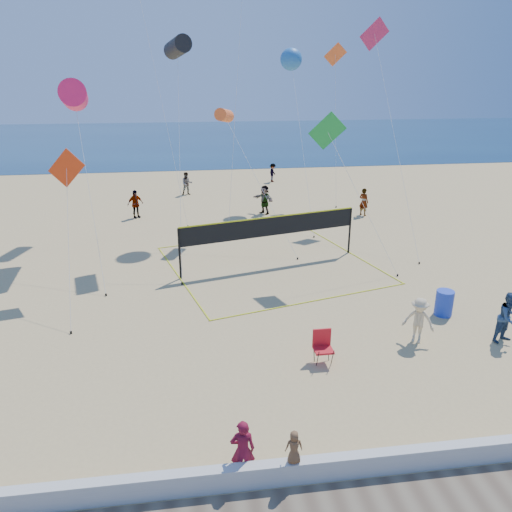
{
  "coord_description": "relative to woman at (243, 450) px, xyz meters",
  "views": [
    {
      "loc": [
        -3.36,
        -11.99,
        9.11
      ],
      "look_at": [
        -1.4,
        2.0,
        3.87
      ],
      "focal_mm": 35.0,
      "sensor_mm": 36.0,
      "label": 1
    }
  ],
  "objects": [
    {
      "name": "far_person_4",
      "position": [
        6.49,
        33.41,
        -0.0
      ],
      "size": [
        1.01,
        1.19,
        1.6
      ],
      "primitive_type": "imported",
      "rotation": [
        0.0,
        0.0,
        1.09
      ],
      "color": "gray",
      "rests_on": "ground"
    },
    {
      "name": "volleyball_net",
      "position": [
        2.96,
        13.7,
        0.92
      ],
      "size": [
        11.41,
        11.31,
        2.51
      ],
      "rotation": [
        0.0,
        0.0,
        0.26
      ],
      "color": "black",
      "rests_on": "ground"
    },
    {
      "name": "camp_chair",
      "position": [
        3.19,
        4.67,
        -0.15
      ],
      "size": [
        0.62,
        0.76,
        1.27
      ],
      "rotation": [
        0.0,
        0.0,
        0.0
      ],
      "color": "red",
      "rests_on": "ground"
    },
    {
      "name": "kite_7",
      "position": [
        6.51,
        26.78,
        9.08
      ],
      "size": [
        1.72,
        10.05,
        10.64
      ],
      "rotation": [
        0.0,
        0.0,
        -0.17
      ],
      "color": "#2365B4",
      "rests_on": "ground"
    },
    {
      "name": "toddler",
      "position": [
        1.15,
        -0.31,
        0.21
      ],
      "size": [
        0.42,
        0.29,
        0.84
      ],
      "primitive_type": "imported",
      "rotation": [
        0.0,
        0.0,
        3.09
      ],
      "color": "brown",
      "rests_on": "seawall"
    },
    {
      "name": "seawall",
      "position": [
        2.37,
        -0.3,
        -0.51
      ],
      "size": [
        32.0,
        0.3,
        0.6
      ],
      "primitive_type": "cube",
      "color": "silver",
      "rests_on": "ground"
    },
    {
      "name": "kite_0",
      "position": [
        -6.24,
        17.2,
        7.2
      ],
      "size": [
        2.47,
        7.84,
        8.85
      ],
      "rotation": [
        0.0,
        0.0,
        0.16
      ],
      "color": "#FE1E5D",
      "rests_on": "ground"
    },
    {
      "name": "bystander_a",
      "position": [
        10.06,
        5.07,
        0.14
      ],
      "size": [
        1.09,
        0.95,
        1.88
      ],
      "primitive_type": "imported",
      "rotation": [
        0.0,
        0.0,
        0.3
      ],
      "color": "navy",
      "rests_on": "ground"
    },
    {
      "name": "kite_4",
      "position": [
        5.41,
        12.54,
        5.55
      ],
      "size": [
        4.23,
        1.69,
        7.5
      ],
      "rotation": [
        0.0,
        0.0,
        -0.32
      ],
      "color": "green",
      "rests_on": "ground"
    },
    {
      "name": "trash_barrel",
      "position": [
        8.87,
        7.32,
        -0.29
      ],
      "size": [
        0.77,
        0.77,
        1.03
      ],
      "primitive_type": "cylinder",
      "rotation": [
        0.0,
        0.0,
        0.13
      ],
      "color": "#1D3BBE",
      "rests_on": "ground"
    },
    {
      "name": "far_person_3",
      "position": [
        -0.99,
        29.53,
        0.08
      ],
      "size": [
        0.91,
        0.74,
        1.77
      ],
      "primitive_type": "imported",
      "rotation": [
        0.0,
        0.0,
        0.08
      ],
      "color": "gray",
      "rests_on": "ground"
    },
    {
      "name": "woman",
      "position": [
        0.0,
        0.0,
        0.0
      ],
      "size": [
        0.6,
        0.41,
        1.61
      ],
      "primitive_type": "imported",
      "rotation": [
        0.0,
        0.0,
        3.1
      ],
      "color": "maroon",
      "rests_on": "ground"
    },
    {
      "name": "kite_9",
      "position": [
        9.75,
        27.07,
        8.81
      ],
      "size": [
        1.56,
        3.44,
        11.03
      ],
      "rotation": [
        0.0,
        0.0,
        -0.1
      ],
      "color": "orange",
      "rests_on": "ground"
    },
    {
      "name": "far_person_2",
      "position": [
        10.67,
        21.89,
        0.12
      ],
      "size": [
        0.76,
        0.8,
        1.85
      ],
      "primitive_type": "imported",
      "rotation": [
        0.0,
        0.0,
        2.22
      ],
      "color": "gray",
      "rests_on": "ground"
    },
    {
      "name": "far_person_0",
      "position": [
        -4.41,
        23.39,
        0.12
      ],
      "size": [
        1.17,
        0.95,
        1.86
      ],
      "primitive_type": "imported",
      "rotation": [
        0.0,
        0.0,
        0.54
      ],
      "color": "gray",
      "rests_on": "ground"
    },
    {
      "name": "ocean",
      "position": [
        2.37,
        64.7,
        -0.79
      ],
      "size": [
        140.0,
        50.0,
        0.03
      ],
      "primitive_type": "cube",
      "color": "#102C4C",
      "rests_on": "ground"
    },
    {
      "name": "kite_5",
      "position": [
        10.67,
        21.78,
        9.85
      ],
      "size": [
        1.95,
        9.69,
        12.19
      ],
      "rotation": [
        0.0,
        0.0,
        0.29
      ],
      "color": "#C82755",
      "rests_on": "ground"
    },
    {
      "name": "far_person_1",
      "position": [
        4.16,
        23.22,
        0.17
      ],
      "size": [
        1.51,
        1.8,
        1.95
      ],
      "primitive_type": "imported",
      "rotation": [
        0.0,
        0.0,
        -0.95
      ],
      "color": "gray",
      "rests_on": "ground"
    },
    {
      "name": "ground",
      "position": [
        2.37,
        2.7,
        -0.81
      ],
      "size": [
        120.0,
        120.0,
        0.0
      ],
      "primitive_type": "plane",
      "color": "tan",
      "rests_on": "ground"
    },
    {
      "name": "kite_2",
      "position": [
        1.24,
        19.16,
        6.01
      ],
      "size": [
        3.91,
        5.87,
        7.28
      ],
      "rotation": [
        0.0,
        0.0,
        -0.37
      ],
      "color": "orange",
      "rests_on": "ground"
    },
    {
      "name": "kite_3",
      "position": [
        -5.9,
        12.09,
        4.3
      ],
      "size": [
        1.64,
        4.82,
        6.19
      ],
      "rotation": [
        0.0,
        0.0,
        -0.14
      ],
      "color": "red",
      "rests_on": "ground"
    },
    {
      "name": "bystander_b",
      "position": [
        6.89,
        5.47,
        0.05
      ],
      "size": [
        1.27,
        1.13,
        1.7
      ],
      "primitive_type": "imported",
      "rotation": [
        0.0,
        0.0,
        -0.58
      ],
      "color": "beige",
      "rests_on": "ground"
    },
    {
      "name": "kite_1",
      "position": [
        -1.12,
        17.32,
        9.41
      ],
      "size": [
        1.44,
        6.68,
        10.79
      ],
      "rotation": [
        0.0,
        0.0,
        0.3
      ],
      "color": "black",
      "rests_on": "ground"
    }
  ]
}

